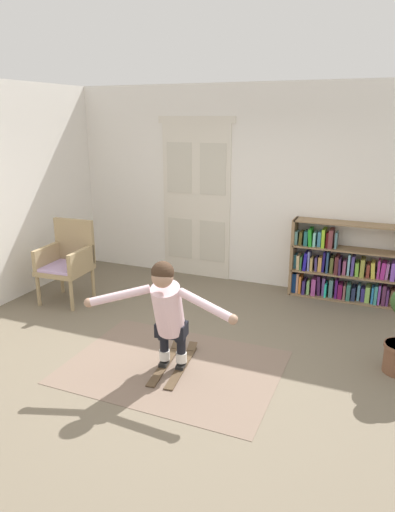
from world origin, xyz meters
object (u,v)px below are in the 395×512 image
at_px(wicker_chair, 67,259).
at_px(skis_pair, 174,363).
at_px(person_skier, 167,308).
at_px(bookshelf, 343,268).

xyz_separation_m(wicker_chair, skis_pair, (2.10, -1.06, -0.56)).
height_order(wicker_chair, skis_pair, wicker_chair).
height_order(wicker_chair, person_skier, person_skier).
relative_size(bookshelf, wicker_chair, 1.37).
xyz_separation_m(bookshelf, person_skier, (-1.34, -2.69, 0.26)).
distance_m(bookshelf, person_skier, 3.02).
relative_size(skis_pair, person_skier, 0.62).
bearing_deg(bookshelf, person_skier, -116.47).
bearing_deg(bookshelf, skis_pair, -118.31).
distance_m(skis_pair, person_skier, 0.70).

